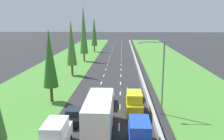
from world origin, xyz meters
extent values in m
plane|color=#28282B|center=(0.00, 60.00, 0.00)|extent=(300.00, 300.00, 0.00)
cube|color=#478433|center=(-12.65, 60.00, 0.02)|extent=(14.00, 140.00, 0.04)
cube|color=#478433|center=(14.35, 60.00, 0.02)|extent=(14.00, 140.00, 0.04)
cube|color=#9E9B93|center=(5.70, 60.00, 0.42)|extent=(0.44, 120.00, 0.85)
cube|color=white|center=(-1.75, 21.00, 0.01)|extent=(0.14, 2.00, 0.01)
cube|color=white|center=(-1.75, 27.00, 0.01)|extent=(0.14, 2.00, 0.01)
cube|color=white|center=(-1.75, 33.00, 0.01)|extent=(0.14, 2.00, 0.01)
cube|color=white|center=(-1.75, 39.00, 0.01)|extent=(0.14, 2.00, 0.01)
cube|color=white|center=(-1.75, 45.00, 0.01)|extent=(0.14, 2.00, 0.01)
cube|color=white|center=(-1.75, 51.00, 0.01)|extent=(0.14, 2.00, 0.01)
cube|color=white|center=(-1.75, 57.00, 0.01)|extent=(0.14, 2.00, 0.01)
cube|color=white|center=(-1.75, 63.00, 0.01)|extent=(0.14, 2.00, 0.01)
cube|color=white|center=(-1.75, 69.00, 0.01)|extent=(0.14, 2.00, 0.01)
cube|color=white|center=(-1.75, 75.00, 0.01)|extent=(0.14, 2.00, 0.01)
cube|color=white|center=(-1.75, 81.00, 0.01)|extent=(0.14, 2.00, 0.01)
cube|color=white|center=(-1.75, 87.00, 0.01)|extent=(0.14, 2.00, 0.01)
cube|color=white|center=(-1.75, 93.00, 0.01)|extent=(0.14, 2.00, 0.01)
cube|color=white|center=(-1.75, 99.00, 0.01)|extent=(0.14, 2.00, 0.01)
cube|color=white|center=(-1.75, 105.00, 0.01)|extent=(0.14, 2.00, 0.01)
cube|color=white|center=(-1.75, 111.00, 0.01)|extent=(0.14, 2.00, 0.01)
cube|color=white|center=(-1.75, 117.00, 0.01)|extent=(0.14, 2.00, 0.01)
cube|color=white|center=(1.75, 21.00, 0.01)|extent=(0.14, 2.00, 0.01)
cube|color=white|center=(1.75, 27.00, 0.01)|extent=(0.14, 2.00, 0.01)
cube|color=white|center=(1.75, 33.00, 0.01)|extent=(0.14, 2.00, 0.01)
cube|color=white|center=(1.75, 39.00, 0.01)|extent=(0.14, 2.00, 0.01)
cube|color=white|center=(1.75, 45.00, 0.01)|extent=(0.14, 2.00, 0.01)
cube|color=white|center=(1.75, 51.00, 0.01)|extent=(0.14, 2.00, 0.01)
cube|color=white|center=(1.75, 57.00, 0.01)|extent=(0.14, 2.00, 0.01)
cube|color=white|center=(1.75, 63.00, 0.01)|extent=(0.14, 2.00, 0.01)
cube|color=white|center=(1.75, 69.00, 0.01)|extent=(0.14, 2.00, 0.01)
cube|color=white|center=(1.75, 75.00, 0.01)|extent=(0.14, 2.00, 0.01)
cube|color=white|center=(1.75, 81.00, 0.01)|extent=(0.14, 2.00, 0.01)
cube|color=white|center=(1.75, 87.00, 0.01)|extent=(0.14, 2.00, 0.01)
cube|color=white|center=(1.75, 93.00, 0.01)|extent=(0.14, 2.00, 0.01)
cube|color=white|center=(1.75, 99.00, 0.01)|extent=(0.14, 2.00, 0.01)
cube|color=white|center=(1.75, 105.00, 0.01)|extent=(0.14, 2.00, 0.01)
cube|color=white|center=(1.75, 111.00, 0.01)|extent=(0.14, 2.00, 0.01)
cube|color=white|center=(1.75, 117.00, 0.01)|extent=(0.14, 2.00, 0.01)
cube|color=black|center=(-0.14, 19.20, 0.60)|extent=(2.20, 9.40, 0.56)
cube|color=orange|center=(-0.14, 22.80, 2.13)|extent=(2.40, 2.20, 2.50)
cube|color=silver|center=(-0.14, 18.10, 2.53)|extent=(2.44, 7.20, 3.30)
cylinder|color=black|center=(-1.26, 22.50, 0.32)|extent=(0.22, 0.64, 0.64)
cylinder|color=black|center=(0.98, 22.50, 0.32)|extent=(0.22, 0.64, 0.64)
cube|color=#1E47B7|center=(3.60, 16.64, 1.02)|extent=(1.90, 4.90, 1.40)
cube|color=#1E47B7|center=(3.60, 16.34, 2.27)|extent=(1.80, 3.10, 1.10)
cylinder|color=black|center=(2.73, 18.16, 0.32)|extent=(0.22, 0.64, 0.64)
cylinder|color=black|center=(4.47, 18.16, 0.32)|extent=(0.22, 0.64, 0.64)
cube|color=white|center=(-3.72, 16.07, 1.02)|extent=(1.90, 4.90, 1.40)
cube|color=white|center=(-3.72, 15.77, 2.27)|extent=(1.80, 3.10, 1.10)
cylinder|color=black|center=(-4.59, 17.59, 0.32)|extent=(0.22, 0.64, 0.64)
cylinder|color=black|center=(-2.85, 17.59, 0.32)|extent=(0.22, 0.64, 0.64)
cube|color=yellow|center=(3.52, 24.88, 1.02)|extent=(1.90, 4.90, 1.40)
cube|color=yellow|center=(3.52, 24.58, 2.27)|extent=(1.80, 3.10, 1.10)
cylinder|color=black|center=(2.65, 26.40, 0.32)|extent=(0.22, 0.64, 0.64)
cylinder|color=black|center=(4.39, 26.40, 0.32)|extent=(0.22, 0.64, 0.64)
cylinder|color=black|center=(2.65, 23.36, 0.32)|extent=(0.22, 0.64, 0.64)
cylinder|color=black|center=(4.39, 23.36, 0.32)|extent=(0.22, 0.64, 0.64)
cube|color=black|center=(-3.38, 22.15, 0.68)|extent=(1.76, 4.50, 0.72)
cube|color=#19232D|center=(-3.38, 22.00, 1.34)|extent=(1.56, 1.90, 0.60)
cylinder|color=black|center=(-4.18, 23.54, 0.32)|extent=(0.22, 0.64, 0.64)
cylinder|color=black|center=(-2.58, 23.54, 0.32)|extent=(0.22, 0.64, 0.64)
cylinder|color=black|center=(-4.18, 20.75, 0.32)|extent=(0.22, 0.64, 0.64)
cylinder|color=black|center=(-2.58, 20.75, 0.32)|extent=(0.22, 0.64, 0.64)
cube|color=white|center=(0.05, 27.63, 0.68)|extent=(1.76, 4.50, 0.72)
cube|color=#19232D|center=(0.05, 27.48, 1.34)|extent=(1.56, 1.90, 0.60)
cylinder|color=black|center=(-0.75, 29.02, 0.32)|extent=(0.22, 0.64, 0.64)
cylinder|color=black|center=(0.85, 29.02, 0.32)|extent=(0.22, 0.64, 0.64)
cylinder|color=black|center=(-0.75, 26.23, 0.32)|extent=(0.22, 0.64, 0.64)
cylinder|color=black|center=(0.85, 26.23, 0.32)|extent=(0.22, 0.64, 0.64)
cube|color=teal|center=(3.72, 30.91, 0.68)|extent=(1.76, 4.50, 0.72)
cube|color=#19232D|center=(3.72, 30.76, 1.34)|extent=(1.56, 1.90, 0.60)
cylinder|color=black|center=(2.92, 32.30, 0.32)|extent=(0.22, 0.64, 0.64)
cylinder|color=black|center=(4.52, 32.30, 0.32)|extent=(0.22, 0.64, 0.64)
cylinder|color=black|center=(2.92, 29.51, 0.32)|extent=(0.22, 0.64, 0.64)
cylinder|color=black|center=(4.52, 29.51, 0.32)|extent=(0.22, 0.64, 0.64)
cylinder|color=#4C3823|center=(-7.85, 28.68, 1.10)|extent=(0.39, 0.39, 2.20)
cone|color=#2D6623|center=(-7.85, 28.68, 6.23)|extent=(2.06, 2.06, 8.06)
cylinder|color=#4C3823|center=(-8.26, 44.75, 1.10)|extent=(0.40, 0.40, 2.20)
cone|color=#4C7F38|center=(-8.26, 44.75, 6.75)|extent=(2.08, 2.08, 9.11)
cylinder|color=#4C3823|center=(-8.39, 61.50, 1.10)|extent=(0.41, 0.41, 2.20)
cone|color=#4C7F38|center=(-8.39, 61.50, 8.59)|extent=(2.17, 2.17, 12.79)
cylinder|color=#4C3823|center=(-7.82, 80.89, 1.10)|extent=(0.40, 0.40, 2.20)
cone|color=#3D752D|center=(-7.82, 80.89, 7.18)|extent=(2.10, 2.10, 9.96)
cylinder|color=gray|center=(6.88, 24.80, 4.50)|extent=(0.20, 0.20, 9.00)
cylinder|color=gray|center=(5.48, 24.80, 8.85)|extent=(2.80, 0.12, 0.12)
cube|color=silver|center=(4.08, 24.80, 8.75)|extent=(0.60, 0.28, 0.20)
camera|label=1|loc=(2.02, -3.19, 11.49)|focal=38.56mm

